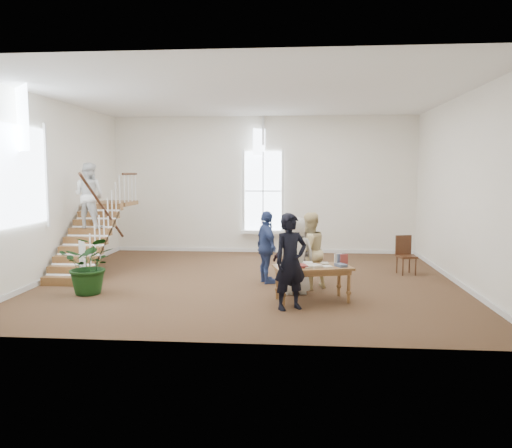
# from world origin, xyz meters

# --- Properties ---
(ground) EXTENTS (10.00, 10.00, 0.00)m
(ground) POSITION_xyz_m (0.00, 0.00, 0.00)
(ground) COLOR #4B331D
(ground) RESTS_ON ground
(room_shell) EXTENTS (10.49, 10.00, 10.00)m
(room_shell) POSITION_xyz_m (-0.00, 4.39, 0.40)
(room_shell) COLOR white
(room_shell) RESTS_ON ground
(staircase) EXTENTS (1.10, 4.10, 2.92)m
(staircase) POSITION_xyz_m (-4.34, 0.75, 1.62)
(staircase) COLOR brown
(staircase) RESTS_ON ground
(library_table) EXTENTS (1.72, 1.17, 0.80)m
(library_table) POSITION_xyz_m (1.46, -1.80, 0.65)
(library_table) COLOR brown
(library_table) RESTS_ON ground
(police_officer) EXTENTS (0.82, 0.74, 1.89)m
(police_officer) POSITION_xyz_m (1.01, -2.45, 0.95)
(police_officer) COLOR black
(police_officer) RESTS_ON ground
(elderly_woman) EXTENTS (0.94, 0.73, 1.71)m
(elderly_woman) POSITION_xyz_m (1.11, -1.20, 0.86)
(elderly_woman) COLOR beige
(elderly_woman) RESTS_ON ground
(person_yellow) EXTENTS (1.09, 1.04, 1.77)m
(person_yellow) POSITION_xyz_m (1.41, -0.70, 0.88)
(person_yellow) COLOR beige
(person_yellow) RESTS_ON ground
(woman_cluster_a) EXTENTS (0.81, 1.11, 1.75)m
(woman_cluster_a) POSITION_xyz_m (0.40, -0.17, 0.88)
(woman_cluster_a) COLOR navy
(woman_cluster_a) RESTS_ON ground
(woman_cluster_b) EXTENTS (1.14, 0.99, 1.53)m
(woman_cluster_b) POSITION_xyz_m (1.00, 0.28, 0.77)
(woman_cluster_b) COLOR black
(woman_cluster_b) RESTS_ON ground
(woman_cluster_c) EXTENTS (0.87, 1.52, 1.57)m
(woman_cluster_c) POSITION_xyz_m (1.30, -0.37, 0.78)
(woman_cluster_c) COLOR beige
(woman_cluster_c) RESTS_ON ground
(floor_plant) EXTENTS (1.22, 1.08, 1.30)m
(floor_plant) POSITION_xyz_m (-3.40, -1.58, 0.65)
(floor_plant) COLOR black
(floor_plant) RESTS_ON ground
(side_chair) EXTENTS (0.53, 0.53, 1.01)m
(side_chair) POSITION_xyz_m (3.98, 1.23, 0.57)
(side_chair) COLOR #37190F
(side_chair) RESTS_ON ground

